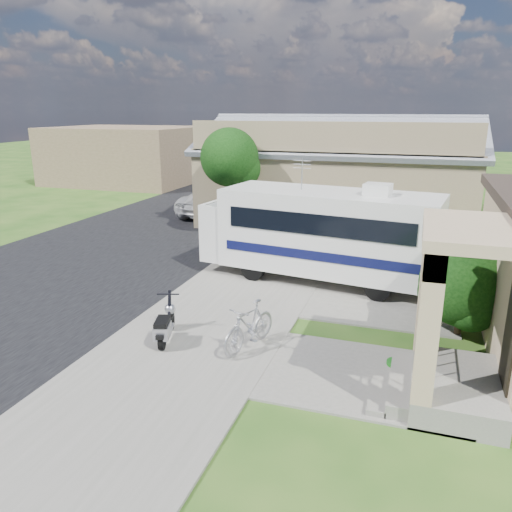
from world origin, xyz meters
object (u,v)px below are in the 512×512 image
(pickup_truck, at_px, (221,200))
(bicycle, at_px, (249,328))
(motorhome, at_px, (320,231))
(garden_hose, at_px, (397,367))
(van, at_px, (256,180))
(scooter, at_px, (165,325))
(shrub, at_px, (466,280))

(pickup_truck, bearing_deg, bicycle, 121.44)
(bicycle, height_order, pickup_truck, pickup_truck)
(motorhome, relative_size, garden_hose, 17.40)
(van, distance_m, garden_hose, 23.03)
(van, height_order, garden_hose, van)
(scooter, bearing_deg, bicycle, -8.87)
(shrub, xyz_separation_m, garden_hose, (-1.36, -2.33, -1.30))
(scooter, relative_size, garden_hose, 3.45)
(scooter, xyz_separation_m, garden_hose, (5.23, 0.34, -0.36))
(shrub, xyz_separation_m, van, (-11.33, 18.41, -0.56))
(scooter, distance_m, bicycle, 2.00)
(shrub, distance_m, van, 21.63)
(shrub, bearing_deg, pickup_truck, 133.71)
(bicycle, bearing_deg, pickup_truck, 132.56)
(motorhome, xyz_separation_m, bicycle, (-0.53, -5.28, -1.08))
(motorhome, height_order, bicycle, motorhome)
(pickup_truck, relative_size, van, 0.94)
(van, xyz_separation_m, garden_hose, (9.97, -20.74, -0.74))
(motorhome, xyz_separation_m, van, (-7.24, 15.52, -0.78))
(bicycle, bearing_deg, van, 125.79)
(shrub, height_order, garden_hose, shrub)
(motorhome, relative_size, scooter, 5.04)
(shrub, height_order, van, shrub)
(bicycle, bearing_deg, shrub, 45.22)
(scooter, bearing_deg, van, 85.54)
(shrub, bearing_deg, motorhome, 144.67)
(motorhome, height_order, garden_hose, motorhome)
(shrub, distance_m, scooter, 7.17)
(shrub, xyz_separation_m, pickup_truck, (-10.98, 11.49, -0.65))
(scooter, distance_m, pickup_truck, 14.83)
(scooter, bearing_deg, pickup_truck, 90.11)
(bicycle, height_order, van, van)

